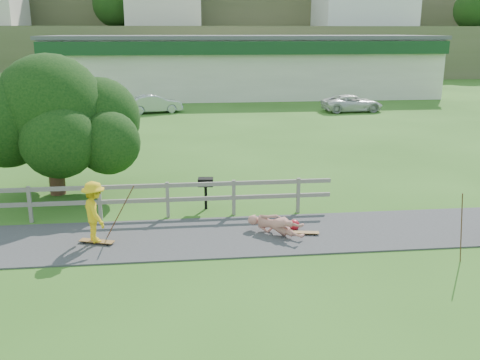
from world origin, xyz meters
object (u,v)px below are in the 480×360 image
Objects in this scene: skater_fallen at (275,225)px; car_silver at (154,104)px; bbq at (206,194)px; tree at (53,139)px; skater_rider at (95,216)px; car_white at (352,103)px.

skater_fallen is 24.00m from car_silver.
skater_fallen is 3.08m from bbq.
skater_fallen is 1.67× the size of bbq.
tree is 5.78× the size of bbq.
skater_rider is 4.83m from skater_fallen.
car_white is at bearing 66.80° from bbq.
skater_rider is at bearing -67.62° from tree.
tree reaches higher than car_silver.
bbq is (-1.78, 2.50, 0.20)m from skater_fallen.
skater_rider is 1.61× the size of bbq.
skater_rider is 0.28× the size of tree.
tree is at bearing 132.91° from car_white.
tree is at bearing 97.20° from skater_fallen.
skater_rider reaches higher than bbq.
bbq is at bearing -23.79° from tree.
car_silver reaches higher than skater_fallen.
tree is at bearing -3.17° from skater_rider.
car_silver is 13.78m from car_white.
skater_rider reaches higher than car_silver.
bbq is (2.46, -21.11, -0.12)m from car_silver.
car_silver is 0.65× the size of tree.
car_silver is at bearing -26.90° from skater_rider.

